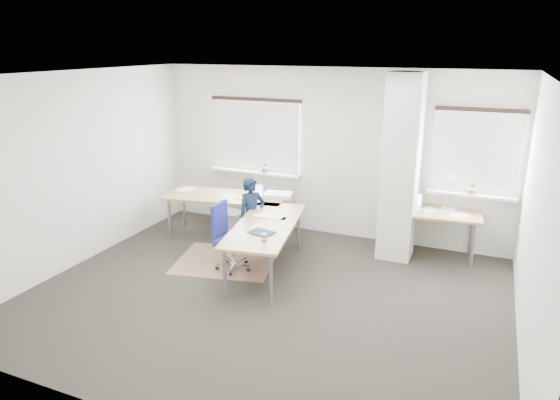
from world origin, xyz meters
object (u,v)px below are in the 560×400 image
at_px(desk_main, 247,211).
at_px(task_chair, 231,251).
at_px(desk_side, 432,214).
at_px(person, 252,216).

relative_size(desk_main, task_chair, 2.86).
relative_size(desk_side, task_chair, 1.49).
distance_m(task_chair, person, 0.74).
xyz_separation_m(desk_side, person, (-2.58, -0.95, -0.08)).
bearing_deg(desk_side, task_chair, -153.71).
xyz_separation_m(desk_main, person, (0.07, 0.04, -0.09)).
bearing_deg(task_chair, desk_side, 33.38).
height_order(desk_side, person, desk_side).
relative_size(desk_side, person, 1.21).
distance_m(desk_side, person, 2.75).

